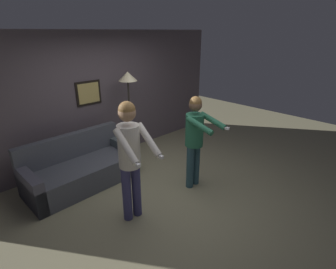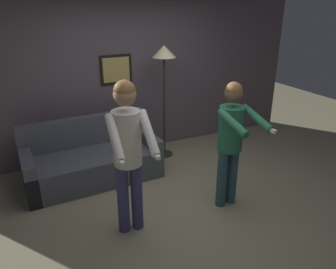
% 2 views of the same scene
% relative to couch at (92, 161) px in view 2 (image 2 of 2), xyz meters
% --- Properties ---
extents(ground_plane, '(12.00, 12.00, 0.00)m').
position_rel_couch_xyz_m(ground_plane, '(0.86, -1.25, -0.28)').
color(ground_plane, gray).
extents(back_wall_assembly, '(6.40, 0.09, 2.60)m').
position_rel_couch_xyz_m(back_wall_assembly, '(0.85, 0.74, 1.02)').
color(back_wall_assembly, '#5F535B').
rests_on(back_wall_assembly, ground_plane).
extents(couch, '(1.92, 0.91, 0.87)m').
position_rel_couch_xyz_m(couch, '(0.00, 0.00, 0.00)').
color(couch, '#4F515A').
rests_on(couch, ground_plane).
extents(torchiere_lamp, '(0.37, 0.37, 1.84)m').
position_rel_couch_xyz_m(torchiere_lamp, '(1.30, 0.27, 1.29)').
color(torchiere_lamp, '#332D28').
rests_on(torchiere_lamp, ground_plane).
extents(person_standing_left, '(0.47, 0.68, 1.76)m').
position_rel_couch_xyz_m(person_standing_left, '(0.11, -1.37, 0.79)').
color(person_standing_left, '#3F3D72').
rests_on(person_standing_left, ground_plane).
extents(person_standing_right, '(0.44, 0.69, 1.61)m').
position_rel_couch_xyz_m(person_standing_right, '(1.39, -1.42, 0.69)').
color(person_standing_right, '#305460').
rests_on(person_standing_right, ground_plane).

